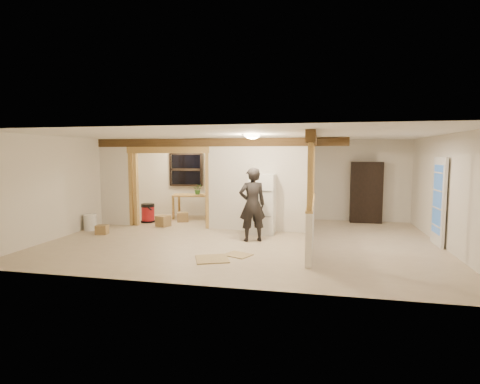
% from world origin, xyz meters
% --- Properties ---
extents(floor, '(9.00, 6.50, 0.01)m').
position_xyz_m(floor, '(0.00, 0.00, -0.01)').
color(floor, '#C5B192').
rests_on(floor, ground).
extents(ceiling, '(9.00, 6.50, 0.01)m').
position_xyz_m(ceiling, '(0.00, 0.00, 2.50)').
color(ceiling, white).
extents(wall_back, '(9.00, 0.01, 2.50)m').
position_xyz_m(wall_back, '(0.00, 3.25, 1.25)').
color(wall_back, silver).
rests_on(wall_back, floor).
extents(wall_front, '(9.00, 0.01, 2.50)m').
position_xyz_m(wall_front, '(0.00, -3.25, 1.25)').
color(wall_front, silver).
rests_on(wall_front, floor).
extents(wall_left, '(0.01, 6.50, 2.50)m').
position_xyz_m(wall_left, '(-4.50, 0.00, 1.25)').
color(wall_left, silver).
rests_on(wall_left, floor).
extents(wall_right, '(0.01, 6.50, 2.50)m').
position_xyz_m(wall_right, '(4.50, 0.00, 1.25)').
color(wall_right, silver).
rests_on(wall_right, floor).
extents(partition_left_stub, '(0.90, 0.12, 2.50)m').
position_xyz_m(partition_left_stub, '(-4.05, 1.20, 1.25)').
color(partition_left_stub, silver).
rests_on(partition_left_stub, floor).
extents(partition_center, '(2.80, 0.12, 2.50)m').
position_xyz_m(partition_center, '(0.20, 1.20, 1.25)').
color(partition_center, silver).
rests_on(partition_center, floor).
extents(doorway_frame, '(2.46, 0.14, 2.20)m').
position_xyz_m(doorway_frame, '(-2.40, 1.20, 1.10)').
color(doorway_frame, tan).
rests_on(doorway_frame, floor).
extents(header_beam_back, '(7.00, 0.18, 0.22)m').
position_xyz_m(header_beam_back, '(-1.00, 1.20, 2.38)').
color(header_beam_back, '#543A1D').
rests_on(header_beam_back, ceiling).
extents(header_beam_right, '(0.18, 3.30, 0.22)m').
position_xyz_m(header_beam_right, '(1.60, -0.40, 2.38)').
color(header_beam_right, '#543A1D').
rests_on(header_beam_right, ceiling).
extents(pony_wall, '(0.12, 3.20, 1.00)m').
position_xyz_m(pony_wall, '(1.60, -0.40, 0.50)').
color(pony_wall, silver).
rests_on(pony_wall, floor).
extents(stud_partition, '(0.14, 3.20, 1.32)m').
position_xyz_m(stud_partition, '(1.60, -0.40, 1.66)').
color(stud_partition, tan).
rests_on(stud_partition, pony_wall).
extents(window_back, '(1.12, 0.10, 1.10)m').
position_xyz_m(window_back, '(-2.60, 3.17, 1.55)').
color(window_back, black).
rests_on(window_back, wall_back).
extents(french_door, '(0.12, 0.86, 2.00)m').
position_xyz_m(french_door, '(4.42, 0.40, 1.00)').
color(french_door, white).
rests_on(french_door, floor).
extents(ceiling_dome_main, '(0.36, 0.36, 0.16)m').
position_xyz_m(ceiling_dome_main, '(0.30, -0.50, 2.48)').
color(ceiling_dome_main, '#FFEABF').
rests_on(ceiling_dome_main, ceiling).
extents(ceiling_dome_util, '(0.32, 0.32, 0.14)m').
position_xyz_m(ceiling_dome_util, '(-2.50, 2.30, 2.48)').
color(ceiling_dome_util, '#FFEABF').
rests_on(ceiling_dome_util, ceiling).
extents(hanging_bulb, '(0.07, 0.07, 0.07)m').
position_xyz_m(hanging_bulb, '(-2.00, 1.60, 2.18)').
color(hanging_bulb, '#FFD88C').
rests_on(hanging_bulb, ceiling).
extents(refrigerator, '(0.64, 0.62, 1.56)m').
position_xyz_m(refrigerator, '(0.34, 0.83, 0.78)').
color(refrigerator, white).
rests_on(refrigerator, floor).
extents(woman, '(0.75, 0.64, 1.76)m').
position_xyz_m(woman, '(0.23, -0.07, 0.88)').
color(woman, black).
rests_on(woman, floor).
extents(work_table, '(1.35, 0.87, 0.78)m').
position_xyz_m(work_table, '(-2.17, 2.61, 0.39)').
color(work_table, tan).
rests_on(work_table, floor).
extents(potted_plant, '(0.32, 0.29, 0.32)m').
position_xyz_m(potted_plant, '(-2.00, 2.62, 0.95)').
color(potted_plant, '#29551E').
rests_on(potted_plant, work_table).
extents(shop_vac, '(0.52, 0.52, 0.58)m').
position_xyz_m(shop_vac, '(-3.30, 1.72, 0.29)').
color(shop_vac, '#A4161C').
rests_on(shop_vac, floor).
extents(bookshelf, '(0.92, 0.31, 1.83)m').
position_xyz_m(bookshelf, '(3.17, 3.03, 0.92)').
color(bookshelf, black).
rests_on(bookshelf, floor).
extents(bucket, '(0.44, 0.44, 0.44)m').
position_xyz_m(bucket, '(-4.30, 0.27, 0.22)').
color(bucket, silver).
rests_on(bucket, floor).
extents(box_util_a, '(0.42, 0.39, 0.28)m').
position_xyz_m(box_util_a, '(-2.31, 2.03, 0.14)').
color(box_util_a, '#99794A').
rests_on(box_util_a, floor).
extents(box_util_b, '(0.42, 0.42, 0.31)m').
position_xyz_m(box_util_b, '(-2.59, 1.21, 0.15)').
color(box_util_b, '#99794A').
rests_on(box_util_b, floor).
extents(box_front, '(0.32, 0.28, 0.23)m').
position_xyz_m(box_front, '(-3.71, -0.12, 0.12)').
color(box_front, '#99794A').
rests_on(box_front, floor).
extents(floor_panel_near, '(0.82, 0.82, 0.02)m').
position_xyz_m(floor_panel_near, '(-0.26, -1.80, 0.01)').
color(floor_panel_near, tan).
rests_on(floor_panel_near, floor).
extents(floor_panel_far, '(0.64, 0.59, 0.02)m').
position_xyz_m(floor_panel_far, '(0.17, -1.38, 0.01)').
color(floor_panel_far, tan).
rests_on(floor_panel_far, floor).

